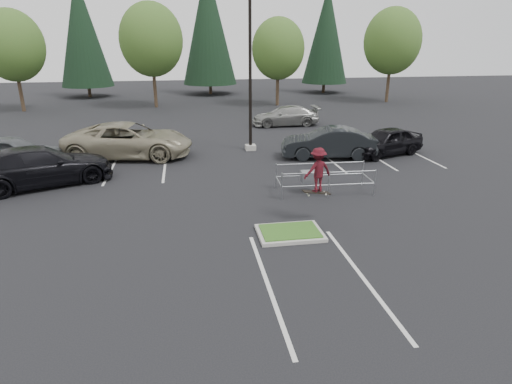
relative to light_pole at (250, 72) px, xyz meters
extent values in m
plane|color=black|center=(-0.50, -12.00, -4.56)|extent=(120.00, 120.00, 0.00)
cube|color=#A5A49A|center=(-0.50, -12.00, -4.50)|extent=(2.20, 1.60, 0.12)
cube|color=#20561B|center=(-0.50, -12.00, -4.42)|extent=(1.95, 1.35, 0.05)
cube|color=silver|center=(-5.00, -3.00, -4.56)|extent=(0.12, 5.20, 0.01)
cube|color=silver|center=(-7.70, -3.00, -4.56)|extent=(0.12, 5.20, 0.01)
cube|color=silver|center=(-10.40, -3.00, -4.56)|extent=(0.12, 5.20, 0.01)
cube|color=silver|center=(4.00, -3.00, -4.56)|extent=(0.12, 5.20, 0.01)
cube|color=silver|center=(6.70, -3.00, -4.56)|extent=(0.12, 5.20, 0.01)
cube|color=silver|center=(9.40, -3.00, -4.56)|extent=(0.12, 5.20, 0.01)
cube|color=silver|center=(-1.85, -15.00, -4.56)|extent=(0.12, 6.00, 0.01)
cube|color=silver|center=(0.85, -15.00, -4.56)|extent=(0.12, 6.00, 0.01)
cube|color=#A5A49A|center=(0.00, 0.00, -4.41)|extent=(0.60, 0.60, 0.30)
cylinder|color=black|center=(0.00, 0.00, 0.44)|extent=(0.18, 0.18, 10.00)
cylinder|color=#38281C|center=(-18.50, 18.00, -2.94)|extent=(0.32, 0.32, 3.23)
ellipsoid|color=#376C27|center=(-18.50, 18.00, 1.22)|extent=(5.44, 5.44, 6.26)
sphere|color=#376C27|center=(-17.90, 17.70, 0.54)|extent=(3.40, 3.40, 3.40)
sphere|color=#376C27|center=(-19.00, 18.40, 0.71)|extent=(3.74, 3.74, 3.74)
cylinder|color=#38281C|center=(-6.50, 18.50, -2.81)|extent=(0.32, 0.32, 3.50)
ellipsoid|color=#376C27|center=(-6.50, 18.50, 1.70)|extent=(5.89, 5.89, 6.77)
sphere|color=#376C27|center=(-5.90, 18.20, 0.96)|extent=(3.68, 3.68, 3.68)
sphere|color=#376C27|center=(-7.00, 18.90, 1.15)|extent=(4.05, 4.05, 4.05)
cylinder|color=#38281C|center=(5.50, 17.80, -3.04)|extent=(0.32, 0.32, 3.04)
ellipsoid|color=#376C27|center=(5.50, 17.80, 0.88)|extent=(5.12, 5.12, 5.89)
sphere|color=#376C27|center=(6.10, 17.50, 0.24)|extent=(3.20, 3.20, 3.20)
sphere|color=#376C27|center=(5.00, 18.20, 0.40)|extent=(3.52, 3.52, 3.52)
cylinder|color=#38281C|center=(17.50, 18.30, -2.85)|extent=(0.32, 0.32, 3.42)
ellipsoid|color=#376C27|center=(17.50, 18.30, 1.56)|extent=(5.76, 5.76, 6.62)
sphere|color=#376C27|center=(18.10, 18.00, 0.84)|extent=(3.60, 3.60, 3.60)
sphere|color=#376C27|center=(17.00, 18.70, 1.02)|extent=(3.96, 3.96, 3.96)
cylinder|color=#38281C|center=(-14.50, 28.00, -3.96)|extent=(0.36, 0.36, 1.20)
cone|color=black|center=(-14.50, 28.00, 2.54)|extent=(5.72, 5.72, 11.80)
cylinder|color=#38281C|center=(-0.50, 28.50, -3.96)|extent=(0.36, 0.36, 1.20)
cone|color=black|center=(-0.50, 28.50, 3.29)|extent=(6.38, 6.38, 13.30)
cylinder|color=#38281C|center=(13.50, 27.50, -3.96)|extent=(0.36, 0.36, 1.20)
cone|color=black|center=(13.50, 27.50, 2.29)|extent=(5.50, 5.50, 11.30)
cylinder|color=gray|center=(-0.03, -8.62, -3.98)|extent=(0.06, 0.06, 1.15)
cylinder|color=gray|center=(0.03, -7.22, -3.98)|extent=(0.06, 0.06, 1.15)
cylinder|color=gray|center=(1.97, -8.70, -3.98)|extent=(0.06, 0.06, 1.15)
cylinder|color=gray|center=(2.03, -7.30, -3.98)|extent=(0.06, 0.06, 1.15)
cylinder|color=gray|center=(3.97, -8.78, -3.98)|extent=(0.06, 0.06, 1.15)
cylinder|color=gray|center=(4.03, -7.38, -3.98)|extent=(0.06, 0.06, 1.15)
cylinder|color=gray|center=(1.97, -8.70, -4.01)|extent=(4.00, 0.21, 0.05)
cylinder|color=gray|center=(1.97, -8.70, -3.46)|extent=(4.00, 0.21, 0.05)
cylinder|color=gray|center=(2.03, -7.30, -4.01)|extent=(4.00, 0.21, 0.05)
cylinder|color=gray|center=(2.03, -7.30, -3.46)|extent=(4.00, 0.21, 0.05)
cube|color=gray|center=(1.40, -7.98, -3.84)|extent=(0.87, 0.55, 0.48)
cube|color=black|center=(0.70, -11.00, -3.44)|extent=(1.06, 0.39, 0.22)
cylinder|color=silver|center=(0.38, -11.11, -3.50)|extent=(0.06, 0.04, 0.06)
cylinder|color=silver|center=(0.38, -10.89, -3.50)|extent=(0.06, 0.04, 0.06)
cylinder|color=silver|center=(1.02, -11.11, -3.50)|extent=(0.06, 0.04, 0.06)
cylinder|color=silver|center=(1.02, -10.89, -3.50)|extent=(0.06, 0.04, 0.06)
imported|color=maroon|center=(0.70, -11.00, -2.60)|extent=(1.15, 0.83, 1.60)
imported|color=gray|center=(-7.00, -0.50, -3.59)|extent=(7.36, 4.24, 1.93)
imported|color=black|center=(-10.50, -5.00, -3.67)|extent=(6.65, 4.76, 1.79)
imported|color=#53575B|center=(-12.75, -1.97, -3.69)|extent=(5.13, 2.09, 1.74)
imported|color=black|center=(4.00, -2.54, -3.71)|extent=(5.41, 2.66, 1.70)
imported|color=black|center=(7.50, -2.45, -3.77)|extent=(5.00, 3.34, 1.58)
imported|color=gray|center=(3.85, 7.20, -3.81)|extent=(5.15, 2.13, 1.49)
camera|label=1|loc=(-3.84, -24.90, 1.75)|focal=30.00mm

